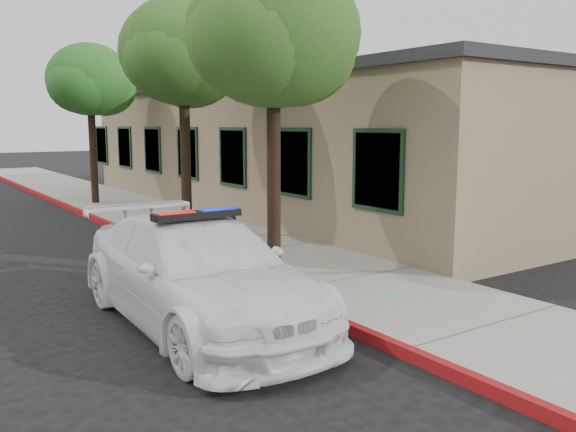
# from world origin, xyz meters

# --- Properties ---
(ground) EXTENTS (120.00, 120.00, 0.00)m
(ground) POSITION_xyz_m (0.00, 0.00, 0.00)
(ground) COLOR black
(ground) RESTS_ON ground
(sidewalk) EXTENTS (3.20, 60.00, 0.15)m
(sidewalk) POSITION_xyz_m (1.60, 3.00, 0.07)
(sidewalk) COLOR gray
(sidewalk) RESTS_ON ground
(red_curb) EXTENTS (0.14, 60.00, 0.16)m
(red_curb) POSITION_xyz_m (0.06, 3.00, 0.08)
(red_curb) COLOR maroon
(red_curb) RESTS_ON ground
(clapboard_building) EXTENTS (7.30, 20.89, 4.24)m
(clapboard_building) POSITION_xyz_m (6.69, 9.00, 2.13)
(clapboard_building) COLOR #856E57
(clapboard_building) RESTS_ON ground
(police_car) EXTENTS (2.25, 5.35, 1.66)m
(police_car) POSITION_xyz_m (-1.47, -0.32, 0.77)
(police_car) COLOR white
(police_car) RESTS_ON ground
(fire_hydrant) EXTENTS (0.43, 0.38, 0.75)m
(fire_hydrant) POSITION_xyz_m (1.24, 3.66, 0.53)
(fire_hydrant) COLOR silver
(fire_hydrant) RESTS_ON sidewalk
(street_tree_near) EXTENTS (3.30, 3.05, 5.58)m
(street_tree_near) POSITION_xyz_m (0.71, 1.02, 4.31)
(street_tree_near) COLOR black
(street_tree_near) RESTS_ON sidewalk
(street_tree_mid) EXTENTS (3.02, 3.03, 5.67)m
(street_tree_mid) POSITION_xyz_m (0.98, 5.39, 4.42)
(street_tree_mid) COLOR black
(street_tree_mid) RESTS_ON sidewalk
(street_tree_far) EXTENTS (3.09, 2.89, 5.46)m
(street_tree_far) POSITION_xyz_m (1.09, 13.11, 4.26)
(street_tree_far) COLOR black
(street_tree_far) RESTS_ON sidewalk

